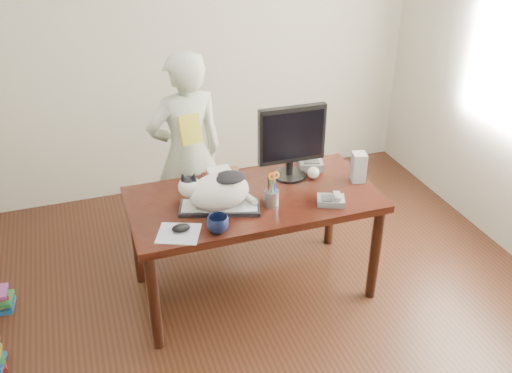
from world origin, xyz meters
The scene contains 16 objects.
room centered at (0.00, 0.00, 1.35)m, with size 4.50×4.50×4.50m.
desk centered at (0.00, 0.68, 0.60)m, with size 1.60×0.80×0.75m.
keyboard centered at (-0.25, 0.52, 0.76)m, with size 0.53×0.33×0.03m.
cat centered at (-0.26, 0.52, 0.89)m, with size 0.49×0.33×0.28m.
monitor centered at (0.32, 0.76, 1.04)m, with size 0.46×0.23×0.52m.
pen_cup centered at (0.07, 0.46, 0.81)m, with size 0.10×0.10×0.23m.
mousepad centered at (-0.55, 0.33, 0.75)m, with size 0.30×0.29×0.01m.
mouse centered at (-0.53, 0.35, 0.77)m, with size 0.13×0.11×0.04m.
coffee_mug centered at (-0.32, 0.28, 0.80)m, with size 0.13×0.13×0.10m, color black.
phone centered at (0.44, 0.36, 0.78)m, with size 0.20×0.18×0.08m.
speaker centered at (0.74, 0.58, 0.85)m, with size 0.11×0.12×0.20m.
baseball centered at (0.46, 0.70, 0.79)m, with size 0.08×0.08×0.08m.
book_stack centered at (-0.14, 0.86, 0.79)m, with size 0.25×0.20×0.09m.
calculator centered at (0.51, 0.87, 0.78)m, with size 0.22×0.25×0.07m.
person centered at (-0.28, 1.27, 0.78)m, with size 0.57×0.37×1.56m, color silver.
held_book centered at (-0.28, 1.10, 1.05)m, with size 0.16×0.11×0.20m.
Camera 1 is at (-1.01, -2.40, 2.61)m, focal length 40.00 mm.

